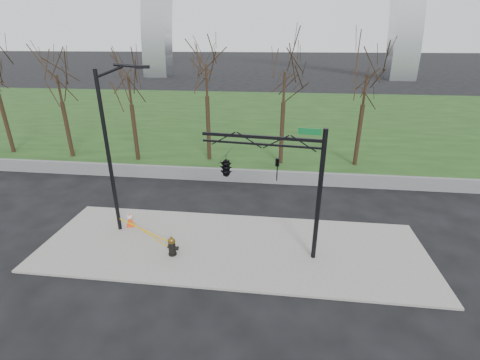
# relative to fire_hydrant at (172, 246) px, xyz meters

# --- Properties ---
(ground) EXTENTS (500.00, 500.00, 0.00)m
(ground) POSITION_rel_fire_hydrant_xyz_m (2.56, 1.02, -0.53)
(ground) COLOR black
(ground) RESTS_ON ground
(sidewalk) EXTENTS (18.00, 6.00, 0.10)m
(sidewalk) POSITION_rel_fire_hydrant_xyz_m (2.56, 1.02, -0.48)
(sidewalk) COLOR gray
(sidewalk) RESTS_ON ground
(grass_strip) EXTENTS (120.00, 40.00, 0.06)m
(grass_strip) POSITION_rel_fire_hydrant_xyz_m (2.56, 31.02, -0.50)
(grass_strip) COLOR #1B3714
(grass_strip) RESTS_ON ground
(guardrail) EXTENTS (60.00, 0.30, 0.90)m
(guardrail) POSITION_rel_fire_hydrant_xyz_m (2.56, 9.02, -0.08)
(guardrail) COLOR #59595B
(guardrail) RESTS_ON ground
(tree_row) EXTENTS (32.97, 4.00, 7.93)m
(tree_row) POSITION_rel_fire_hydrant_xyz_m (-3.95, 13.02, 3.43)
(tree_row) COLOR black
(tree_row) RESTS_ON ground
(fire_hydrant) EXTENTS (0.59, 0.38, 0.94)m
(fire_hydrant) POSITION_rel_fire_hydrant_xyz_m (0.00, 0.00, 0.00)
(fire_hydrant) COLOR black
(fire_hydrant) RESTS_ON sidewalk
(traffic_cone) EXTENTS (0.49, 0.49, 0.75)m
(traffic_cone) POSITION_rel_fire_hydrant_xyz_m (-2.99, 2.23, -0.06)
(traffic_cone) COLOR #FF3D0D
(traffic_cone) RESTS_ON sidewalk
(street_light) EXTENTS (2.36, 0.73, 8.21)m
(street_light) POSITION_rel_fire_hydrant_xyz_m (-3.17, 1.91, 4.16)
(street_light) COLOR black
(street_light) RESTS_ON ground
(traffic_signal_mast) EXTENTS (5.07, 2.53, 6.00)m
(traffic_signal_mast) POSITION_rel_fire_hydrant_xyz_m (3.11, 0.96, 3.62)
(traffic_signal_mast) COLOR black
(traffic_signal_mast) RESTS_ON ground
(caution_tape) EXTENTS (3.38, 2.23, 0.47)m
(caution_tape) POSITION_rel_fire_hydrant_xyz_m (-1.60, 1.02, -0.01)
(caution_tape) COLOR #E0A90B
(caution_tape) RESTS_ON ground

